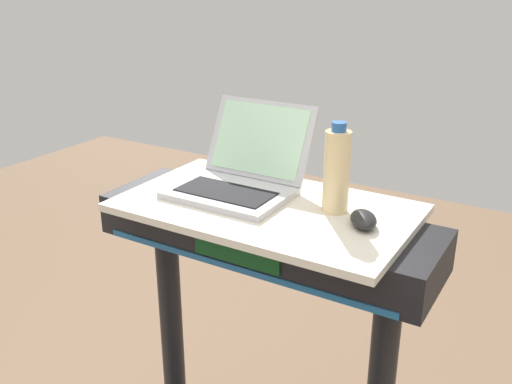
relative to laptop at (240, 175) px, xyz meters
name	(u,v)px	position (x,y,z in m)	size (l,w,h in m)	color
desk_board	(266,208)	(0.11, -0.05, -0.06)	(0.74, 0.44, 0.02)	beige
laptop	(240,175)	(0.00, 0.00, 0.00)	(0.31, 0.32, 0.22)	#B7B7BC
computer_mouse	(363,219)	(0.37, -0.05, -0.03)	(0.06, 0.10, 0.03)	black
water_bottle	(337,171)	(0.28, 0.00, 0.06)	(0.06, 0.06, 0.23)	beige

